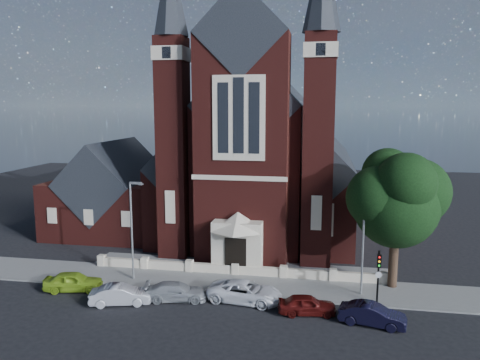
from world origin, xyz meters
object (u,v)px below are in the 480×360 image
at_px(car_navy, 372,315).
at_px(street_tree, 398,201).
at_px(street_lamp_right, 365,236).
at_px(car_silver_b, 176,292).
at_px(car_lime_van, 73,281).
at_px(car_white_suv, 245,292).
at_px(parish_hall, 115,196).
at_px(car_dark_red, 307,305).
at_px(street_lamp_left, 133,225).
at_px(church, 262,157).
at_px(car_silver_a, 121,295).
at_px(traffic_signal, 379,270).

bearing_deg(car_navy, street_tree, -7.28).
bearing_deg(street_lamp_right, car_silver_b, -166.25).
bearing_deg(car_lime_van, car_white_suv, -101.28).
distance_m(parish_hall, car_lime_van, 17.83).
bearing_deg(car_dark_red, parish_hall, 43.16).
height_order(car_lime_van, car_silver_b, car_lime_van).
relative_size(street_lamp_left, street_lamp_right, 1.00).
distance_m(parish_hall, car_navy, 32.53).
xyz_separation_m(church, street_lamp_right, (10.09, -18.94, -3.59)).
bearing_deg(street_lamp_right, street_tree, 34.26).
bearing_deg(parish_hall, church, 17.16).
bearing_deg(street_lamp_right, car_white_suv, -162.77).
bearing_deg(car_silver_a, car_lime_van, 53.50).
height_order(car_silver_a, car_silver_b, car_silver_a).
height_order(street_lamp_left, traffic_signal, street_lamp_left).
relative_size(car_silver_a, car_navy, 1.01).
relative_size(street_tree, street_lamp_left, 1.32).
bearing_deg(car_navy, street_lamp_right, 14.99).
distance_m(street_lamp_right, car_white_suv, 9.62).
height_order(street_lamp_left, car_silver_a, street_lamp_left).
relative_size(street_tree, traffic_signal, 2.67).
height_order(street_lamp_left, car_white_suv, street_lamp_left).
height_order(street_tree, car_white_suv, street_tree).
bearing_deg(car_dark_red, street_tree, -56.91).
height_order(parish_hall, street_lamp_left, parish_hall).
xyz_separation_m(parish_hall, traffic_signal, (27.00, -15.57, -1.43)).
bearing_deg(car_navy, car_silver_b, 95.55).
height_order(street_lamp_right, car_silver_b, street_lamp_right).
distance_m(parish_hall, street_lamp_right, 29.62).
bearing_deg(car_silver_a, car_white_suv, -93.26).
height_order(parish_hall, street_tree, street_tree).
relative_size(parish_hall, car_dark_red, 3.10).
distance_m(parish_hall, car_dark_red, 28.67).
distance_m(traffic_signal, car_white_suv, 9.57).
bearing_deg(car_lime_van, street_lamp_right, -95.01).
bearing_deg(car_white_suv, car_silver_b, 104.24).
bearing_deg(car_silver_a, traffic_signal, -96.79).
height_order(car_dark_red, car_navy, car_navy).
xyz_separation_m(street_lamp_left, car_silver_b, (4.62, -3.27, -3.94)).
bearing_deg(car_silver_b, traffic_signal, -93.99).
relative_size(car_white_suv, car_dark_red, 1.36).
distance_m(church, car_lime_van, 25.88).
distance_m(traffic_signal, car_silver_b, 14.52).
xyz_separation_m(church, parish_hall, (-16.00, -4.94, -4.17)).
xyz_separation_m(street_lamp_left, car_white_suv, (9.58, -2.61, -3.85)).
relative_size(traffic_signal, car_lime_van, 0.92).
xyz_separation_m(street_lamp_left, car_silver_a, (0.92, -4.64, -3.89)).
bearing_deg(car_silver_b, car_dark_red, -104.52).
bearing_deg(car_silver_a, car_navy, -106.89).
distance_m(car_lime_van, car_silver_b, 8.32).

